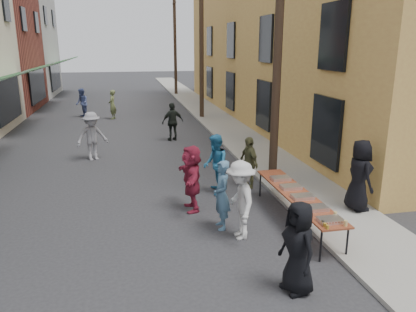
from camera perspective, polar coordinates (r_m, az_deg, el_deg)
name	(u,v)px	position (r m, az deg, el deg)	size (l,w,h in m)	color
ground	(141,236)	(9.64, -9.38, -11.08)	(120.00, 120.00, 0.00)	#28282B
sidewalk	(213,117)	(24.58, 0.73, 5.52)	(2.20, 60.00, 0.10)	gray
building_ochre	(320,31)	(25.32, 15.50, 16.53)	(10.00, 28.00, 10.00)	#C58E46
utility_pole_near	(279,36)	(12.49, 9.89, 16.26)	(0.26, 0.26, 9.00)	#2D2116
utility_pole_mid	(201,40)	(24.07, -0.93, 15.96)	(0.26, 0.26, 9.00)	#2D2116
utility_pole_far	(175,42)	(35.93, -4.66, 15.73)	(0.26, 0.26, 9.00)	#2D2116
serving_table	(297,195)	(10.18, 12.42, -5.42)	(0.70, 4.00, 0.75)	maroon
catering_tray_sausage	(330,220)	(8.79, 16.82, -8.61)	(0.50, 0.33, 0.08)	maroon
catering_tray_foil_b	(316,208)	(9.31, 14.93, -7.07)	(0.50, 0.33, 0.08)	#B2B2B7
catering_tray_buns	(302,197)	(9.89, 13.14, -5.59)	(0.50, 0.33, 0.08)	tan
catering_tray_foil_d	(291,187)	(10.49, 11.56, -4.28)	(0.50, 0.33, 0.08)	#B2B2B7
catering_tray_buns_end	(280,178)	(11.10, 10.16, -3.10)	(0.50, 0.33, 0.08)	tan
condiment_jar_a	(327,227)	(8.45, 16.45, -9.58)	(0.07, 0.07, 0.08)	#A57F26
condiment_jar_b	(325,225)	(8.53, 16.13, -9.31)	(0.07, 0.07, 0.08)	#A57F26
condiment_jar_c	(323,223)	(8.61, 15.83, -9.05)	(0.07, 0.07, 0.08)	#A57F26
cup_stack	(346,223)	(8.67, 18.79, -8.96)	(0.08, 0.08, 0.12)	tan
guest_front_a	(298,248)	(7.41, 12.57, -12.46)	(0.83, 0.54, 1.70)	black
guest_front_b	(222,195)	(9.61, 1.94, -5.51)	(0.61, 0.40, 1.68)	#456985
guest_front_c	(215,164)	(11.83, 1.02, -1.19)	(0.86, 0.67, 1.77)	teal
guest_front_d	(240,200)	(9.13, 4.57, -6.23)	(1.17, 0.68, 1.82)	beige
guest_front_e	(249,162)	(12.40, 5.74, -0.91)	(0.94, 0.39, 1.60)	brown
guest_queue_back	(192,178)	(10.66, -2.32, -3.12)	(1.64, 0.52, 1.77)	maroon
server	(359,175)	(11.11, 20.53, -2.55)	(0.91, 0.59, 1.86)	black
passerby_left	(92,136)	(15.92, -15.99, 2.68)	(1.19, 0.69, 1.85)	gray
passerby_mid	(173,122)	(18.57, -4.99, 4.81)	(1.02, 0.42, 1.74)	black
passerby_right	(112,105)	(24.67, -13.30, 7.05)	(0.62, 0.41, 1.71)	#616E3F
passerby_far	(82,103)	(25.74, -17.31, 7.14)	(0.85, 0.66, 1.74)	#48558B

